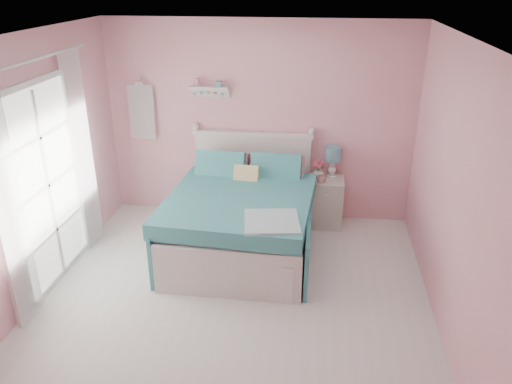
% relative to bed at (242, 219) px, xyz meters
% --- Properties ---
extents(floor, '(4.50, 4.50, 0.00)m').
position_rel_bed_xyz_m(floor, '(0.08, -1.22, -0.40)').
color(floor, silver).
rests_on(floor, ground).
extents(room_shell, '(4.50, 4.50, 4.50)m').
position_rel_bed_xyz_m(room_shell, '(0.08, -1.22, 1.18)').
color(room_shell, pink).
rests_on(room_shell, floor).
extents(bed, '(1.71, 2.09, 1.18)m').
position_rel_bed_xyz_m(bed, '(0.00, 0.00, 0.00)').
color(bed, silver).
rests_on(bed, floor).
extents(nightstand, '(0.45, 0.44, 0.64)m').
position_rel_bed_xyz_m(nightstand, '(0.99, 0.79, -0.08)').
color(nightstand, beige).
rests_on(nightstand, floor).
extents(table_lamp, '(0.21, 0.21, 0.41)m').
position_rel_bed_xyz_m(table_lamp, '(1.05, 0.89, 0.53)').
color(table_lamp, white).
rests_on(table_lamp, nightstand).
extents(vase, '(0.16, 0.16, 0.15)m').
position_rel_bed_xyz_m(vase, '(0.87, 0.83, 0.32)').
color(vase, silver).
rests_on(vase, nightstand).
extents(teacup, '(0.14, 0.14, 0.09)m').
position_rel_bed_xyz_m(teacup, '(0.92, 0.69, 0.28)').
color(teacup, '#C9878A').
rests_on(teacup, nightstand).
extents(roses, '(0.14, 0.11, 0.12)m').
position_rel_bed_xyz_m(roses, '(0.87, 0.82, 0.43)').
color(roses, '#DC4B6D').
rests_on(roses, vase).
extents(wall_shelf, '(0.50, 0.15, 0.25)m').
position_rel_bed_xyz_m(wall_shelf, '(-0.55, 0.97, 1.33)').
color(wall_shelf, silver).
rests_on(wall_shelf, room_shell).
extents(hanging_dress, '(0.34, 0.03, 0.72)m').
position_rel_bed_xyz_m(hanging_dress, '(-1.48, 0.96, 1.00)').
color(hanging_dress, white).
rests_on(hanging_dress, room_shell).
extents(french_door, '(0.04, 1.32, 2.16)m').
position_rel_bed_xyz_m(french_door, '(-1.90, -0.82, 0.67)').
color(french_door, silver).
rests_on(french_door, floor).
extents(curtain_near, '(0.04, 0.40, 2.32)m').
position_rel_bed_xyz_m(curtain_near, '(-1.84, -1.57, 0.78)').
color(curtain_near, white).
rests_on(curtain_near, floor).
extents(curtain_far, '(0.04, 0.40, 2.32)m').
position_rel_bed_xyz_m(curtain_far, '(-1.84, -0.08, 0.78)').
color(curtain_far, white).
rests_on(curtain_far, floor).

